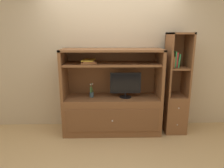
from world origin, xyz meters
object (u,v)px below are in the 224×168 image
Objects in this scene: potted_plant at (92,94)px; tv_monitor at (126,84)px; bookshelf_tall at (175,99)px; magazine_stack at (89,61)px; upright_book_row at (175,60)px; media_console at (112,106)px.

tv_monitor is at bearing -2.16° from potted_plant.
bookshelf_tall is (0.92, 0.04, -0.29)m from tv_monitor.
magazine_stack is 1.24× the size of upright_book_row.
bookshelf_tall is (1.52, 0.02, -0.11)m from potted_plant.
magazine_stack is (-0.40, -0.00, 0.82)m from media_console.
upright_book_row is (1.50, -0.00, 0.02)m from magazine_stack.
upright_book_row reaches higher than magazine_stack.
magazine_stack is 0.19× the size of bookshelf_tall.
tv_monitor is 0.63m from potted_plant.
bookshelf_tall reaches higher than magazine_stack.
tv_monitor is 0.96m from bookshelf_tall.
bookshelf_tall reaches higher than potted_plant.
upright_book_row is (-0.06, -0.01, 0.72)m from bookshelf_tall.
magazine_stack is 1.50m from upright_book_row.
tv_monitor is 0.95m from upright_book_row.
bookshelf_tall is at bearing 2.78° from tv_monitor.
tv_monitor is 2.08× the size of potted_plant.
media_console reaches higher than potted_plant.
potted_plant is (-0.61, 0.02, -0.18)m from tv_monitor.
potted_plant is 1.58m from upright_book_row.
tv_monitor is 1.60× the size of magazine_stack.
bookshelf_tall is (1.56, 0.01, -0.70)m from magazine_stack.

